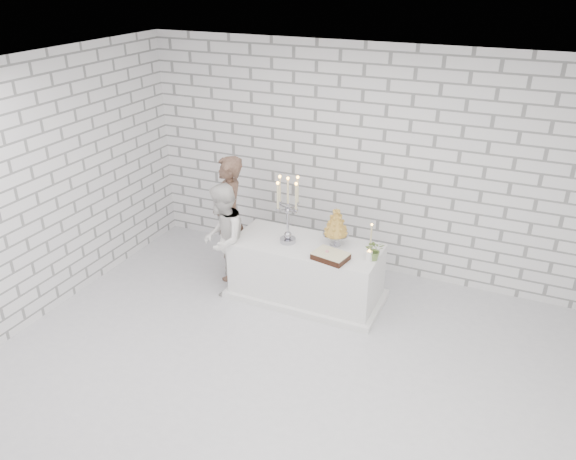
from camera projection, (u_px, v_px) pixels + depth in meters
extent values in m
cube|color=silver|center=(278.00, 369.00, 5.83)|extent=(6.00, 5.00, 0.01)
cube|color=white|center=(276.00, 77.00, 4.53)|extent=(6.00, 5.00, 0.01)
cube|color=white|center=(359.00, 162.00, 7.23)|extent=(6.00, 0.01, 3.00)
cube|color=white|center=(88.00, 427.00, 3.13)|extent=(6.00, 0.01, 3.00)
cube|color=white|center=(36.00, 192.00, 6.28)|extent=(0.01, 5.00, 3.00)
cube|color=white|center=(306.00, 271.00, 6.94)|extent=(1.80, 0.80, 0.75)
imported|color=#422D24|center=(229.00, 219.00, 7.23)|extent=(0.62, 0.73, 1.68)
imported|color=white|center=(223.00, 240.00, 6.95)|extent=(0.73, 0.83, 1.44)
cube|color=black|center=(331.00, 256.00, 6.41)|extent=(0.43, 0.35, 0.08)
cylinder|color=white|center=(369.00, 256.00, 6.37)|extent=(0.09, 0.09, 0.12)
cylinder|color=beige|center=(371.00, 238.00, 6.57)|extent=(0.07, 0.07, 0.32)
imported|color=#4E6A34|center=(374.00, 250.00, 6.38)|extent=(0.28, 0.26, 0.25)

